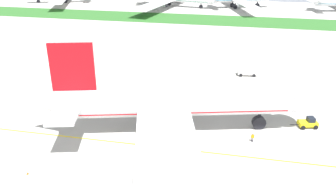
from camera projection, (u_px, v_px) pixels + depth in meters
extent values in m
plane|color=#ADAAA5|center=(193.00, 142.00, 66.00)|extent=(600.00, 600.00, 0.00)
cube|color=yellow|center=(190.00, 150.00, 63.22)|extent=(280.00, 0.36, 0.01)
cube|color=#2D6628|center=(226.00, 20.00, 165.97)|extent=(320.00, 24.00, 0.10)
cylinder|color=white|center=(175.00, 102.00, 67.34)|extent=(44.73, 16.89, 5.68)
cube|color=#B20C14|center=(175.00, 106.00, 67.74)|extent=(42.88, 16.00, 0.68)
sphere|color=white|center=(296.00, 99.00, 68.49)|extent=(5.39, 5.39, 5.39)
cone|color=white|center=(44.00, 102.00, 65.97)|extent=(7.27, 6.26, 4.82)
cube|color=#B20C14|center=(72.00, 67.00, 63.46)|extent=(7.94, 2.60, 9.08)
cube|color=white|center=(77.00, 88.00, 71.24)|extent=(7.07, 10.04, 0.40)
cube|color=white|center=(65.00, 113.00, 60.87)|extent=(7.07, 10.04, 0.40)
cube|color=white|center=(160.00, 66.00, 88.51)|extent=(19.79, 41.46, 0.45)
cube|color=white|center=(170.00, 179.00, 46.53)|extent=(19.79, 41.46, 0.45)
cylinder|color=#B7BABF|center=(167.00, 86.00, 80.99)|extent=(6.01, 4.39, 3.12)
cylinder|color=black|center=(178.00, 86.00, 81.12)|extent=(1.29, 3.29, 3.28)
cylinder|color=#B7BABF|center=(175.00, 152.00, 55.57)|extent=(6.01, 4.39, 3.12)
cylinder|color=black|center=(192.00, 152.00, 55.70)|extent=(1.29, 3.29, 3.28)
cylinder|color=black|center=(259.00, 118.00, 69.75)|extent=(0.59, 0.59, 2.20)
cylinder|color=black|center=(259.00, 122.00, 70.19)|extent=(2.92, 1.86, 2.70)
cylinder|color=black|center=(156.00, 113.00, 71.48)|extent=(0.59, 0.59, 2.20)
cylinder|color=black|center=(156.00, 118.00, 71.93)|extent=(2.92, 1.86, 2.70)
cylinder|color=black|center=(157.00, 127.00, 66.04)|extent=(0.59, 0.59, 2.20)
cylinder|color=black|center=(157.00, 132.00, 66.48)|extent=(2.92, 1.86, 2.70)
cube|color=black|center=(292.00, 96.00, 68.16)|extent=(3.01, 4.62, 1.02)
sphere|color=black|center=(88.00, 95.00, 68.86)|extent=(0.40, 0.40, 0.40)
sphere|color=black|center=(113.00, 95.00, 69.09)|extent=(0.40, 0.40, 0.40)
sphere|color=black|center=(137.00, 94.00, 69.33)|extent=(0.40, 0.40, 0.40)
sphere|color=black|center=(162.00, 94.00, 69.56)|extent=(0.40, 0.40, 0.40)
sphere|color=black|center=(186.00, 93.00, 69.79)|extent=(0.40, 0.40, 0.40)
sphere|color=black|center=(210.00, 93.00, 70.02)|extent=(0.40, 0.40, 0.40)
sphere|color=black|center=(234.00, 92.00, 70.26)|extent=(0.40, 0.40, 0.40)
sphere|color=black|center=(258.00, 92.00, 70.49)|extent=(0.40, 0.40, 0.40)
cube|color=yellow|center=(308.00, 123.00, 70.87)|extent=(4.13, 2.95, 0.83)
cube|color=black|center=(311.00, 119.00, 70.55)|extent=(1.70, 1.86, 0.90)
cylinder|color=black|center=(294.00, 125.00, 70.85)|extent=(1.77, 0.57, 0.12)
cylinder|color=black|center=(303.00, 128.00, 70.03)|extent=(0.96, 0.57, 0.90)
cylinder|color=black|center=(299.00, 123.00, 71.92)|extent=(0.96, 0.57, 0.90)
cylinder|color=black|center=(316.00, 127.00, 70.16)|extent=(0.96, 0.57, 0.90)
cylinder|color=black|center=(311.00, 122.00, 72.05)|extent=(0.96, 0.57, 0.90)
cylinder|color=black|center=(252.00, 140.00, 65.82)|extent=(0.13, 0.13, 0.87)
cylinder|color=orange|center=(251.00, 136.00, 65.56)|extent=(0.10, 0.10, 0.56)
cylinder|color=black|center=(253.00, 140.00, 65.79)|extent=(0.13, 0.13, 0.87)
cylinder|color=orange|center=(254.00, 137.00, 65.48)|extent=(0.10, 0.10, 0.56)
cube|color=orange|center=(253.00, 136.00, 65.50)|extent=(0.47, 0.27, 0.62)
sphere|color=brown|center=(253.00, 134.00, 65.33)|extent=(0.24, 0.24, 0.24)
cube|color=#F2590C|center=(28.00, 174.00, 56.82)|extent=(0.36, 0.36, 0.03)
cone|color=#F2590C|center=(27.00, 173.00, 56.70)|extent=(0.28, 0.28, 0.55)
cylinder|color=white|center=(27.00, 172.00, 56.69)|extent=(0.17, 0.17, 0.06)
cube|color=white|center=(250.00, 70.00, 97.62)|extent=(4.32, 2.57, 2.44)
cube|color=white|center=(241.00, 71.00, 97.87)|extent=(1.84, 2.14, 1.97)
cube|color=#263347|center=(238.00, 69.00, 97.76)|extent=(0.32, 1.69, 0.87)
cylinder|color=black|center=(241.00, 75.00, 97.35)|extent=(0.93, 0.42, 0.90)
cylinder|color=black|center=(240.00, 73.00, 99.19)|extent=(0.93, 0.42, 0.90)
cylinder|color=black|center=(254.00, 75.00, 97.13)|extent=(0.93, 0.42, 0.90)
cylinder|color=black|center=(253.00, 73.00, 98.98)|extent=(0.93, 0.42, 0.90)
cube|color=white|center=(59.00, 0.00, 196.75)|extent=(17.89, 32.77, 0.34)
cylinder|color=#B7BABF|center=(59.00, 0.00, 203.66)|extent=(4.52, 3.48, 2.30)
cylinder|color=black|center=(56.00, 0.00, 203.43)|extent=(1.12, 2.40, 2.42)
cylinder|color=black|center=(38.00, 0.00, 212.31)|extent=(0.44, 0.44, 1.62)
cylinder|color=black|center=(38.00, 1.00, 212.63)|extent=(2.17, 1.50, 1.99)
cylinder|color=black|center=(65.00, 0.00, 212.24)|extent=(0.44, 0.44, 1.62)
cylinder|color=black|center=(65.00, 1.00, 212.57)|extent=(2.17, 1.50, 1.99)
cylinder|color=black|center=(66.00, 0.00, 216.56)|extent=(2.17, 1.50, 1.99)
sphere|color=white|center=(212.00, 0.00, 191.72)|extent=(4.01, 4.01, 4.01)
cube|color=white|center=(154.00, 5.00, 182.37)|extent=(16.84, 40.51, 0.34)
cylinder|color=#B7BABF|center=(163.00, 5.00, 189.91)|extent=(4.37, 3.03, 2.32)
cylinder|color=black|center=(167.00, 5.00, 189.21)|extent=(0.80, 2.46, 2.43)
cylinder|color=black|center=(201.00, 5.00, 195.15)|extent=(0.44, 0.44, 1.63)
cylinder|color=black|center=(201.00, 7.00, 195.48)|extent=(2.14, 1.26, 2.00)
cylinder|color=black|center=(169.00, 2.00, 204.09)|extent=(0.44, 0.44, 1.63)
cylinder|color=black|center=(169.00, 4.00, 204.42)|extent=(2.14, 1.26, 2.00)
cylinder|color=black|center=(166.00, 3.00, 200.35)|extent=(0.44, 0.44, 1.63)
cylinder|color=black|center=(166.00, 5.00, 200.68)|extent=(2.14, 1.26, 2.00)
cube|color=white|center=(245.00, 3.00, 180.22)|extent=(14.63, 27.58, 0.41)
cylinder|color=#B7BABF|center=(243.00, 4.00, 186.44)|extent=(5.56, 4.24, 2.85)
cylinder|color=black|center=(247.00, 4.00, 186.70)|extent=(1.34, 2.98, 2.99)
cylinder|color=black|center=(257.00, 4.00, 197.30)|extent=(0.54, 0.54, 2.01)
cylinder|color=black|center=(257.00, 5.00, 197.70)|extent=(2.68, 1.82, 2.46)
cylinder|color=black|center=(232.00, 3.00, 198.36)|extent=(0.54, 0.54, 2.01)
cylinder|color=black|center=(232.00, 5.00, 198.77)|extent=(2.68, 1.82, 2.46)
cylinder|color=black|center=(235.00, 5.00, 193.42)|extent=(0.54, 0.54, 2.01)
cylinder|color=black|center=(235.00, 7.00, 193.82)|extent=(2.68, 1.82, 2.46)
cone|color=white|center=(312.00, 0.00, 184.89)|extent=(5.98, 4.98, 4.15)
cube|color=white|center=(324.00, 1.00, 180.10)|extent=(5.83, 8.47, 0.34)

